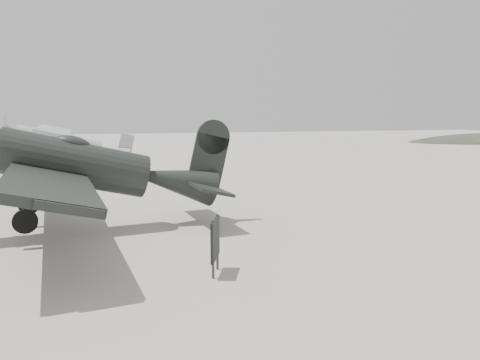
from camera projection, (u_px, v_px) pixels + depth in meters
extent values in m
plane|color=#ADA599|center=(208.00, 250.00, 13.45)|extent=(160.00, 160.00, 0.00)
cylinder|color=black|center=(76.00, 166.00, 15.18)|extent=(4.69, 1.89, 1.45)
cone|color=black|center=(178.00, 160.00, 16.45)|extent=(2.82, 1.61, 1.35)
ellipsoid|color=black|center=(68.00, 146.00, 15.01)|extent=(1.21, 0.81, 0.48)
cube|color=black|center=(52.00, 178.00, 14.96)|extent=(3.39, 12.62, 0.23)
cube|color=black|center=(201.00, 158.00, 16.75)|extent=(1.56, 4.45, 0.10)
cube|color=black|center=(205.00, 133.00, 16.68)|extent=(1.25, 0.23, 1.87)
cylinder|color=black|center=(40.00, 232.00, 13.72)|extent=(0.72, 0.23, 0.71)
cylinder|color=black|center=(41.00, 214.00, 16.29)|extent=(0.72, 0.23, 0.71)
cylinder|color=#333333|center=(39.00, 209.00, 13.62)|extent=(0.12, 0.12, 1.45)
cylinder|color=#333333|center=(40.00, 194.00, 16.19)|extent=(0.12, 0.12, 1.45)
cylinder|color=black|center=(208.00, 171.00, 16.92)|extent=(0.24, 0.11, 0.23)
cylinder|color=#96979B|center=(60.00, 141.00, 32.62)|extent=(5.72, 1.52, 1.20)
cone|color=#96979B|center=(116.00, 140.00, 33.89)|extent=(2.02, 1.20, 1.09)
cone|color=#96979B|center=(10.00, 142.00, 31.56)|extent=(0.72, 1.17, 1.13)
cube|color=#96979B|center=(3.00, 142.00, 31.42)|extent=(0.06, 0.16, 2.40)
cube|color=#96979B|center=(52.00, 132.00, 32.38)|extent=(2.74, 12.08, 0.20)
cube|color=#96979B|center=(124.00, 139.00, 34.07)|extent=(1.19, 3.75, 0.09)
cube|color=#96979B|center=(125.00, 130.00, 34.00)|extent=(0.98, 0.14, 1.42)
cylinder|color=black|center=(47.00, 167.00, 31.45)|extent=(0.62, 0.19, 0.61)
cylinder|color=black|center=(48.00, 164.00, 33.68)|extent=(0.62, 0.19, 0.61)
cylinder|color=#333333|center=(46.00, 158.00, 31.36)|extent=(0.10, 0.10, 1.31)
cylinder|color=#333333|center=(48.00, 155.00, 33.59)|extent=(0.10, 0.10, 1.31)
cylinder|color=black|center=(127.00, 145.00, 34.19)|extent=(0.20, 0.09, 0.20)
cylinder|color=#333333|center=(213.00, 249.00, 11.05)|extent=(0.09, 0.09, 1.42)
cylinder|color=#333333|center=(217.00, 242.00, 11.70)|extent=(0.09, 0.09, 1.42)
cube|color=black|center=(215.00, 239.00, 11.35)|extent=(0.44, 0.93, 0.99)
cube|color=beige|center=(214.00, 237.00, 11.35)|extent=(0.31, 0.71, 0.20)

